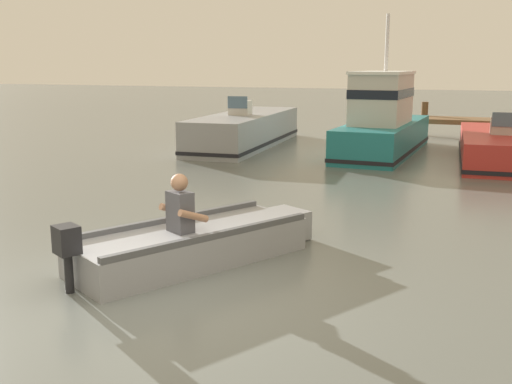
{
  "coord_description": "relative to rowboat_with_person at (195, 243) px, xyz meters",
  "views": [
    {
      "loc": [
        3.1,
        -5.26,
        2.52
      ],
      "look_at": [
        -0.16,
        3.45,
        0.55
      ],
      "focal_mm": 42.17,
      "sensor_mm": 36.0,
      "label": 1
    }
  ],
  "objects": [
    {
      "name": "moored_boat_red",
      "position": [
        3.97,
        10.32,
        0.12
      ],
      "size": [
        2.37,
        5.78,
        1.35
      ],
      "color": "#B72D28",
      "rests_on": "ground"
    },
    {
      "name": "moored_boat_teal",
      "position": [
        0.77,
        10.6,
        0.61
      ],
      "size": [
        2.03,
        6.06,
        3.9
      ],
      "color": "#1E727A",
      "rests_on": "ground"
    },
    {
      "name": "rowboat_with_person",
      "position": [
        0.0,
        0.0,
        0.0
      ],
      "size": [
        2.47,
        3.45,
        1.19
      ],
      "color": "gray",
      "rests_on": "ground"
    },
    {
      "name": "ground_plane",
      "position": [
        0.28,
        -1.51,
        -0.25
      ],
      "size": [
        120.0,
        120.0,
        0.0
      ],
      "primitive_type": "plane",
      "color": "slate"
    },
    {
      "name": "moored_boat_grey",
      "position": [
        -3.58,
        10.89,
        0.24
      ],
      "size": [
        2.18,
        6.74,
        1.6
      ],
      "color": "gray",
      "rests_on": "ground"
    }
  ]
}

